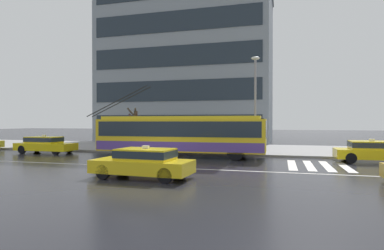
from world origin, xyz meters
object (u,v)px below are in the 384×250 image
Objects in this scene: taxi_oncoming_near at (144,162)px; bus_shelter at (164,125)px; taxi_queued_behind_bus at (45,144)px; pedestrian_at_shelter at (232,131)px; pedestrian_approaching_curb at (245,140)px; pedestrian_walking_past at (174,129)px; taxi_ahead_of_bus at (374,151)px; street_lamp at (255,96)px; street_tree_bare at (136,126)px; trolleybus at (180,134)px.

bus_shelter is at bearing 106.48° from taxi_oncoming_near.
taxi_queued_behind_bus is at bearing 145.60° from taxi_oncoming_near.
pedestrian_at_shelter is (13.65, 4.20, 1.00)m from taxi_queued_behind_bus.
pedestrian_approaching_curb is 5.83m from pedestrian_walking_past.
bus_shelter is 2.12× the size of pedestrian_at_shelter.
taxi_ahead_of_bus is 14.91m from bus_shelter.
pedestrian_approaching_curb is 0.23× the size of street_lamp.
pedestrian_at_shelter is at bearing 17.11° from taxi_queued_behind_bus.
pedestrian_at_shelter is 1.73m from pedestrian_approaching_curb.
street_tree_bare is at bearing 116.75° from taxi_oncoming_near.
pedestrian_at_shelter reaches higher than taxi_ahead_of_bus.
taxi_ahead_of_bus is 1.26× the size of street_tree_bare.
pedestrian_at_shelter is 0.28× the size of street_lamp.
trolleybus reaches higher than taxi_ahead_of_bus.
pedestrian_approaching_curb is (6.65, -0.93, -1.04)m from bus_shelter.
taxi_queued_behind_bus is 7.31m from street_tree_bare.
taxi_oncoming_near is at bearing -34.40° from taxi_queued_behind_bus.
trolleybus is 4.92m from pedestrian_at_shelter.
taxi_oncoming_near is 0.63× the size of street_lamp.
trolleybus is 1.84× the size of street_lamp.
pedestrian_walking_past reaches higher than pedestrian_at_shelter.
street_lamp is (15.53, 2.61, 3.49)m from taxi_queued_behind_bus.
taxi_queued_behind_bus is 2.31× the size of pedestrian_at_shelter.
bus_shelter is at bearing 26.07° from taxi_queued_behind_bus.
taxi_ahead_of_bus is at bearing 0.74° from trolleybus.
trolleybus is at bearing -179.26° from taxi_ahead_of_bus.
street_lamp is at bearing -29.98° from pedestrian_approaching_curb.
street_lamp is at bearing 162.53° from taxi_ahead_of_bus.
pedestrian_walking_past reaches higher than taxi_queued_behind_bus.
taxi_oncoming_near is 14.69m from street_tree_bare.
bus_shelter is 0.60× the size of street_lamp.
pedestrian_approaching_curb is (-7.76, 2.64, 0.39)m from taxi_ahead_of_bus.
trolleybus is 3.63× the size of street_tree_bare.
pedestrian_at_shelter reaches higher than taxi_oncoming_near.
street_tree_bare is at bearing 166.77° from street_lamp.
taxi_queued_behind_bus is (-10.71, -0.26, -0.83)m from trolleybus.
taxi_queued_behind_bus is 2.26× the size of pedestrian_walking_past.
pedestrian_walking_past is at bearing 172.42° from pedestrian_approaching_curb.
trolleybus is 2.89× the size of taxi_ahead_of_bus.
street_lamp is (4.82, 2.36, 2.66)m from trolleybus.
bus_shelter is 7.80m from street_lamp.
trolleybus is 7.85× the size of pedestrian_approaching_curb.
bus_shelter is at bearing 172.01° from pedestrian_approaching_curb.
street_lamp is (0.75, -0.43, 3.10)m from pedestrian_approaching_curb.
street_lamp is (3.85, 10.61, 3.49)m from taxi_oncoming_near.
pedestrian_at_shelter reaches higher than pedestrian_approaching_curb.
pedestrian_walking_past is (9.05, 3.81, 1.08)m from taxi_queued_behind_bus.
trolleybus is 4.95m from pedestrian_approaching_curb.
trolleybus is 6.50× the size of pedestrian_at_shelter.
street_tree_bare reaches higher than pedestrian_at_shelter.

